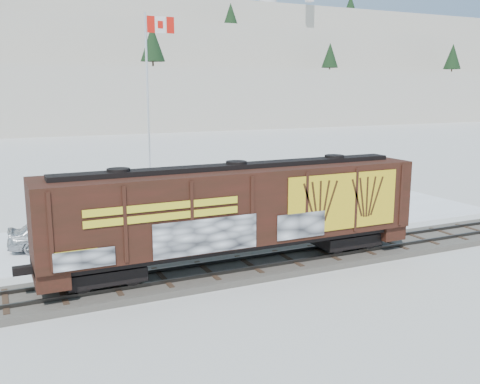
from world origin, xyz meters
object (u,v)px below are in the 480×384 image
car_white (245,215)px  car_dark (229,218)px  hopper_railcar (237,209)px  flagpole (151,141)px  car_silver (57,232)px

car_white → car_dark: size_ratio=0.84×
car_dark → hopper_railcar: bearing=173.9°
car_white → car_dark: bearing=105.1°
flagpole → car_dark: flagpole is taller
car_silver → car_dark: car_silver is taller
hopper_railcar → car_dark: hopper_railcar is taller
car_white → car_silver: bearing=87.2°
car_white → flagpole: bearing=32.0°
hopper_railcar → car_silver: hopper_railcar is taller
car_silver → car_white: car_silver is taller
car_white → car_dark: car_dark is taller
car_silver → car_white: size_ratio=1.08×
car_silver → car_dark: (9.26, -0.67, -0.05)m
hopper_railcar → car_dark: 7.29m
flagpole → car_dark: 7.89m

